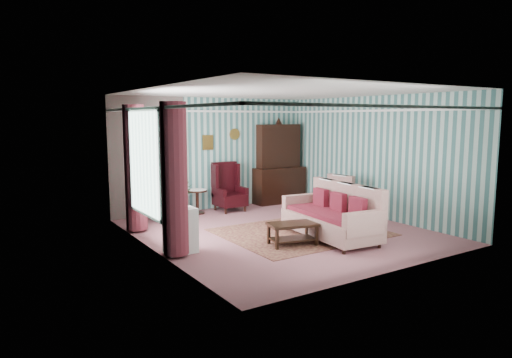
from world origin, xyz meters
TOP-DOWN VIEW (x-y plane):
  - floor at (0.00, 0.00)m, footprint 6.00×6.00m
  - room_shell at (-0.62, 0.18)m, footprint 5.53×6.02m
  - bookcase at (-1.35, 2.84)m, footprint 0.80×0.28m
  - dresser_hutch at (1.90, 2.72)m, footprint 1.50×0.56m
  - wingback_left at (-1.60, 2.45)m, footprint 0.76×0.80m
  - wingback_right at (0.15, 2.45)m, footprint 0.76×0.80m
  - seated_woman at (-1.60, 2.45)m, footprint 0.44×0.40m
  - round_side_table at (-0.70, 2.60)m, footprint 0.50×0.50m
  - nest_table at (2.47, 0.90)m, footprint 0.45×0.38m
  - plant_stand at (-2.40, -0.30)m, footprint 0.55×0.35m
  - rug at (0.30, -0.30)m, footprint 3.20×2.60m
  - sofa at (0.49, -0.98)m, footprint 1.27×2.29m
  - floral_armchair at (1.77, 0.39)m, footprint 0.98×0.95m
  - coffee_table at (-0.43, -0.96)m, footprint 1.00×0.71m
  - potted_plant_a at (-2.44, -0.42)m, footprint 0.49×0.46m
  - potted_plant_b at (-2.32, -0.18)m, footprint 0.31×0.26m
  - potted_plant_c at (-2.52, -0.29)m, footprint 0.28×0.28m

SIDE VIEW (x-z plane):
  - floor at x=0.00m, z-range 0.00..0.00m
  - rug at x=0.30m, z-range 0.00..0.01m
  - coffee_table at x=-0.43m, z-range 0.00..0.42m
  - nest_table at x=2.47m, z-range 0.00..0.54m
  - round_side_table at x=-0.70m, z-range 0.00..0.60m
  - plant_stand at x=-2.40m, z-range 0.00..0.80m
  - sofa at x=0.49m, z-range 0.00..0.96m
  - floral_armchair at x=1.77m, z-range 0.00..1.03m
  - seated_woman at x=-1.60m, z-range 0.00..1.18m
  - wingback_left at x=-1.60m, z-range 0.00..1.25m
  - wingback_right at x=0.15m, z-range 0.00..1.25m
  - potted_plant_c at x=-2.52m, z-range 0.80..1.20m
  - potted_plant_a at x=-2.44m, z-range 0.80..1.25m
  - potted_plant_b at x=-2.32m, z-range 0.80..1.31m
  - bookcase at x=-1.35m, z-range 0.00..2.24m
  - dresser_hutch at x=1.90m, z-range 0.00..2.36m
  - room_shell at x=-0.62m, z-range 0.55..3.46m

